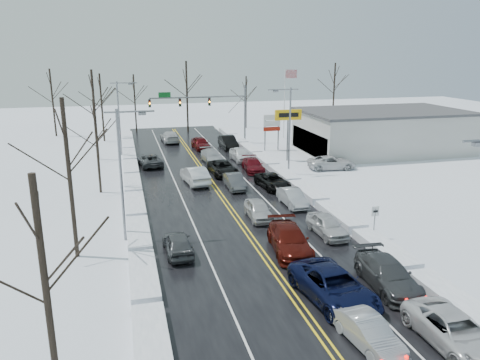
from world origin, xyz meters
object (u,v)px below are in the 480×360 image
object	(u,v)px
flagpole	(286,98)
oncoming_car_0	(195,183)
dealership_building	(382,131)
tires_plus_sign	(288,118)
traffic_signal_mast	(209,105)

from	to	relation	value
flagpole	oncoming_car_0	xyz separation A→B (m)	(-16.80, -21.20, -5.93)
flagpole	dealership_building	xyz separation A→B (m)	(8.80, -12.00, -3.27)
dealership_building	oncoming_car_0	xyz separation A→B (m)	(-25.60, -9.20, -2.66)
dealership_building	flagpole	bearing A→B (deg)	126.27
tires_plus_sign	flagpole	world-z (taller)	flagpole
traffic_signal_mast	flagpole	size ratio (longest dim) A/B	1.33
traffic_signal_mast	oncoming_car_0	bearing A→B (deg)	-104.81
traffic_signal_mast	dealership_building	size ratio (longest dim) A/B	0.65
traffic_signal_mast	tires_plus_sign	xyz separation A→B (m)	(7.05, -12.00, -0.49)
traffic_signal_mast	tires_plus_sign	world-z (taller)	traffic_signal_mast
flagpole	oncoming_car_0	size ratio (longest dim) A/B	1.94
traffic_signal_mast	dealership_building	bearing A→B (deg)	-25.95
dealership_building	oncoming_car_0	distance (m)	27.33
flagpole	dealership_building	world-z (taller)	flagpole
flagpole	oncoming_car_0	world-z (taller)	flagpole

